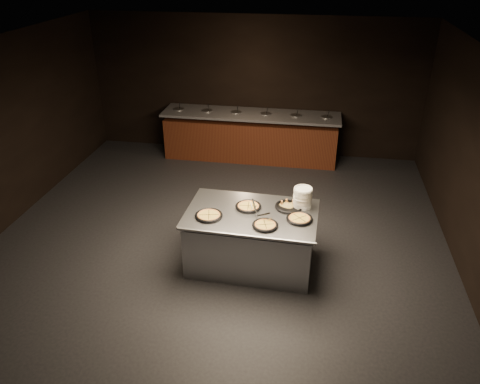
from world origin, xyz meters
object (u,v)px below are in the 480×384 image
(plate_stack, at_px, (303,198))
(pan_cheese_whole, at_px, (248,206))
(serving_counter, at_px, (251,240))
(pan_veggie_whole, at_px, (209,215))

(plate_stack, distance_m, pan_cheese_whole, 0.76)
(serving_counter, relative_size, pan_cheese_whole, 5.05)
(pan_cheese_whole, bearing_deg, plate_stack, 11.41)
(pan_veggie_whole, relative_size, pan_cheese_whole, 1.03)
(plate_stack, bearing_deg, pan_veggie_whole, -158.54)
(serving_counter, height_order, pan_veggie_whole, pan_veggie_whole)
(pan_cheese_whole, bearing_deg, serving_counter, -63.63)
(plate_stack, bearing_deg, pan_cheese_whole, -168.59)
(pan_veggie_whole, bearing_deg, pan_cheese_whole, 34.30)
(serving_counter, xyz_separation_m, pan_cheese_whole, (-0.07, 0.13, 0.47))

